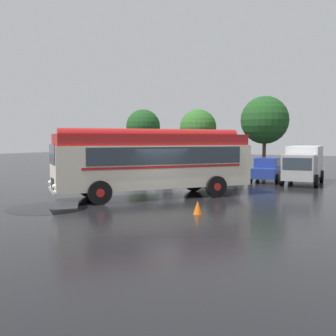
{
  "coord_description": "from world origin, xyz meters",
  "views": [
    {
      "loc": [
        9.58,
        -16.55,
        2.94
      ],
      "look_at": [
        -0.59,
        2.17,
        1.4
      ],
      "focal_mm": 42.0,
      "sensor_mm": 36.0,
      "label": 1
    }
  ],
  "objects_px": {
    "car_near_left": "(162,166)",
    "car_mid_left": "(196,167)",
    "car_mid_right": "(227,168)",
    "traffic_cone": "(198,207)",
    "box_van": "(304,163)",
    "car_far_right": "(267,169)",
    "vintage_bus": "(154,160)"
  },
  "relations": [
    {
      "from": "car_mid_left",
      "to": "car_mid_right",
      "type": "relative_size",
      "value": 0.98
    },
    {
      "from": "vintage_bus",
      "to": "car_far_right",
      "type": "bearing_deg",
      "value": 73.4
    },
    {
      "from": "car_mid_right",
      "to": "box_van",
      "type": "relative_size",
      "value": 0.75
    },
    {
      "from": "vintage_bus",
      "to": "traffic_cone",
      "type": "bearing_deg",
      "value": -39.29
    },
    {
      "from": "car_mid_right",
      "to": "traffic_cone",
      "type": "relative_size",
      "value": 7.99
    },
    {
      "from": "car_near_left",
      "to": "vintage_bus",
      "type": "bearing_deg",
      "value": -62.8
    },
    {
      "from": "vintage_bus",
      "to": "traffic_cone",
      "type": "distance_m",
      "value": 5.29
    },
    {
      "from": "box_van",
      "to": "traffic_cone",
      "type": "distance_m",
      "value": 13.73
    },
    {
      "from": "car_near_left",
      "to": "box_van",
      "type": "height_order",
      "value": "box_van"
    },
    {
      "from": "car_far_right",
      "to": "traffic_cone",
      "type": "distance_m",
      "value": 13.66
    },
    {
      "from": "box_van",
      "to": "car_near_left",
      "type": "bearing_deg",
      "value": -178.99
    },
    {
      "from": "car_near_left",
      "to": "traffic_cone",
      "type": "distance_m",
      "value": 16.22
    },
    {
      "from": "car_mid_left",
      "to": "car_mid_right",
      "type": "bearing_deg",
      "value": -9.03
    },
    {
      "from": "traffic_cone",
      "to": "car_near_left",
      "type": "bearing_deg",
      "value": 124.31
    },
    {
      "from": "car_mid_right",
      "to": "car_far_right",
      "type": "distance_m",
      "value": 2.84
    },
    {
      "from": "car_near_left",
      "to": "box_van",
      "type": "relative_size",
      "value": 0.75
    },
    {
      "from": "car_near_left",
      "to": "car_mid_left",
      "type": "xyz_separation_m",
      "value": [
        2.81,
        0.39,
        0.0
      ]
    },
    {
      "from": "car_mid_left",
      "to": "box_van",
      "type": "distance_m",
      "value": 8.05
    },
    {
      "from": "box_van",
      "to": "car_mid_left",
      "type": "bearing_deg",
      "value": 178.57
    },
    {
      "from": "car_near_left",
      "to": "car_mid_left",
      "type": "height_order",
      "value": "same"
    },
    {
      "from": "car_near_left",
      "to": "car_mid_left",
      "type": "bearing_deg",
      "value": 7.94
    },
    {
      "from": "car_far_right",
      "to": "box_van",
      "type": "relative_size",
      "value": 0.74
    },
    {
      "from": "car_near_left",
      "to": "traffic_cone",
      "type": "xyz_separation_m",
      "value": [
        9.14,
        -13.39,
        -0.57
      ]
    },
    {
      "from": "vintage_bus",
      "to": "box_van",
      "type": "xyz_separation_m",
      "value": [
        5.6,
        10.39,
        -0.53
      ]
    },
    {
      "from": "vintage_bus",
      "to": "traffic_cone",
      "type": "height_order",
      "value": "vintage_bus"
    },
    {
      "from": "car_mid_left",
      "to": "vintage_bus",
      "type": "bearing_deg",
      "value": -77.05
    },
    {
      "from": "car_far_right",
      "to": "box_van",
      "type": "distance_m",
      "value": 2.54
    },
    {
      "from": "car_near_left",
      "to": "car_far_right",
      "type": "bearing_deg",
      "value": 1.64
    },
    {
      "from": "car_mid_right",
      "to": "traffic_cone",
      "type": "bearing_deg",
      "value": -74.86
    },
    {
      "from": "car_far_right",
      "to": "traffic_cone",
      "type": "relative_size",
      "value": 7.89
    },
    {
      "from": "vintage_bus",
      "to": "car_mid_right",
      "type": "height_order",
      "value": "vintage_bus"
    },
    {
      "from": "car_near_left",
      "to": "car_mid_right",
      "type": "bearing_deg",
      "value": -0.42
    }
  ]
}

